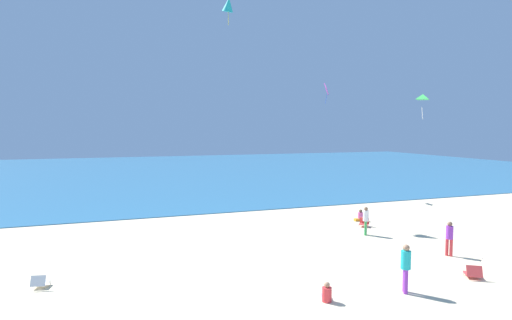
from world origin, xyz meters
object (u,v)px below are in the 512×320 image
(beach_chair_near_camera, at_px, (473,273))
(person_4, at_px, (366,219))
(person_2, at_px, (327,294))
(person_3, at_px, (449,236))
(kite_magenta, at_px, (326,89))
(person_1, at_px, (360,217))
(kite_green, at_px, (423,97))
(beach_chair_far_left, at_px, (40,282))
(person_0, at_px, (406,265))
(kite_teal, at_px, (228,5))
(beach_chair_mid_beach, at_px, (364,222))

(beach_chair_near_camera, xyz_separation_m, person_4, (-0.11, 7.02, 0.66))
(person_2, relative_size, person_3, 0.43)
(kite_magenta, bearing_deg, person_1, -106.60)
(person_2, distance_m, kite_green, 12.92)
(kite_green, bearing_deg, person_3, -109.98)
(beach_chair_far_left, distance_m, person_1, 18.09)
(beach_chair_far_left, bearing_deg, person_3, -84.37)
(person_1, bearing_deg, beach_chair_far_left, 21.99)
(person_0, xyz_separation_m, kite_magenta, (7.92, 20.29, 8.13))
(person_0, relative_size, kite_teal, 0.91)
(beach_chair_far_left, relative_size, person_0, 0.42)
(beach_chair_near_camera, height_order, beach_chair_far_left, beach_chair_near_camera)
(kite_magenta, xyz_separation_m, kite_teal, (-9.84, -4.17, 5.01))
(person_4, bearing_deg, beach_chair_mid_beach, 94.73)
(person_4, height_order, kite_magenta, kite_magenta)
(beach_chair_mid_beach, distance_m, kite_magenta, 14.82)
(kite_magenta, bearing_deg, person_0, -111.31)
(person_0, height_order, kite_teal, kite_teal)
(kite_magenta, bearing_deg, person_2, -118.52)
(beach_chair_far_left, bearing_deg, person_4, -68.64)
(person_4, bearing_deg, beach_chair_near_camera, -52.81)
(person_1, bearing_deg, person_3, 91.82)
(beach_chair_mid_beach, xyz_separation_m, person_2, (-7.30, -8.72, 0.01))
(beach_chair_far_left, height_order, person_0, person_0)
(person_0, distance_m, kite_teal, 20.89)
(person_4, relative_size, kite_magenta, 0.88)
(person_4, bearing_deg, kite_teal, 156.95)
(beach_chair_far_left, bearing_deg, beach_chair_mid_beach, -63.62)
(person_2, bearing_deg, kite_teal, 16.64)
(person_3, xyz_separation_m, kite_magenta, (3.20, 17.44, 8.22))
(kite_green, bearing_deg, person_2, -146.14)
(person_3, distance_m, kite_teal, 19.88)
(beach_chair_near_camera, relative_size, kite_magenta, 0.50)
(beach_chair_near_camera, bearing_deg, kite_teal, 51.32)
(beach_chair_mid_beach, height_order, kite_teal, kite_teal)
(person_0, xyz_separation_m, person_1, (4.96, 10.38, -0.73))
(person_3, bearing_deg, person_2, -18.15)
(beach_chair_near_camera, height_order, person_2, person_2)
(beach_chair_mid_beach, xyz_separation_m, kite_green, (1.62, -2.74, 7.20))
(beach_chair_mid_beach, height_order, person_0, person_0)
(beach_chair_far_left, distance_m, kite_teal, 20.74)
(beach_chair_near_camera, distance_m, person_2, 6.37)
(beach_chair_mid_beach, height_order, person_1, person_1)
(beach_chair_far_left, distance_m, kite_green, 19.61)
(person_0, xyz_separation_m, kite_teal, (-1.93, 16.12, 13.14))
(person_0, bearing_deg, kite_teal, 126.07)
(person_3, bearing_deg, beach_chair_mid_beach, -123.20)
(beach_chair_near_camera, distance_m, kite_magenta, 22.37)
(beach_chair_mid_beach, relative_size, kite_green, 0.58)
(person_3, xyz_separation_m, kite_teal, (-6.64, 13.27, 13.23))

